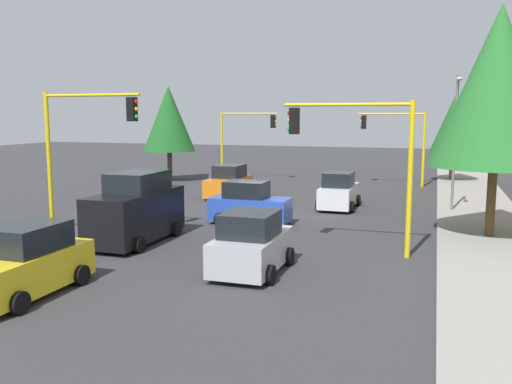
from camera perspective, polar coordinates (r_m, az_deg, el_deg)
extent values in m
plane|color=#353538|center=(27.27, 0.18, -2.50)|extent=(120.00, 120.00, 0.00)
cube|color=gray|center=(30.96, 22.07, -1.68)|extent=(80.00, 4.00, 0.15)
cube|color=silver|center=(18.07, -21.72, -8.55)|extent=(2.20, 0.36, 0.01)
cone|color=silver|center=(19.04, -19.20, -7.58)|extent=(0.01, 1.10, 1.10)
cylinder|color=yellow|center=(39.57, 17.09, 4.24)|extent=(0.18, 0.18, 5.21)
cylinder|color=yellow|center=(39.60, 13.95, 7.92)|extent=(0.12, 4.50, 0.12)
cube|color=black|center=(39.80, 11.19, 7.16)|extent=(0.36, 0.32, 0.96)
sphere|color=red|center=(39.82, 10.94, 7.60)|extent=(0.18, 0.18, 0.18)
sphere|color=yellow|center=(39.82, 10.93, 7.17)|extent=(0.18, 0.18, 0.18)
sphere|color=green|center=(39.83, 10.92, 6.74)|extent=(0.18, 0.18, 0.18)
cylinder|color=yellow|center=(19.63, 15.76, 1.19)|extent=(0.18, 0.18, 5.50)
cylinder|color=yellow|center=(19.73, 9.44, 8.99)|extent=(0.12, 4.50, 0.12)
cube|color=black|center=(20.11, 4.03, 7.40)|extent=(0.36, 0.32, 0.96)
sphere|color=red|center=(20.15, 3.53, 8.26)|extent=(0.18, 0.18, 0.18)
sphere|color=yellow|center=(20.15, 3.53, 7.41)|extent=(0.18, 0.18, 0.18)
sphere|color=green|center=(20.16, 3.52, 6.56)|extent=(0.18, 0.18, 0.18)
cylinder|color=yellow|center=(42.60, -3.58, 4.84)|extent=(0.18, 0.18, 5.23)
cylinder|color=yellow|center=(41.75, -0.71, 8.18)|extent=(0.12, 4.50, 0.12)
cube|color=black|center=(41.18, 1.80, 7.37)|extent=(0.36, 0.32, 0.96)
sphere|color=red|center=(41.12, 2.04, 7.78)|extent=(0.18, 0.18, 0.18)
sphere|color=yellow|center=(41.13, 2.04, 7.37)|extent=(0.18, 0.18, 0.18)
sphere|color=green|center=(41.13, 2.04, 6.95)|extent=(0.18, 0.18, 0.18)
cylinder|color=yellow|center=(25.17, -20.77, 2.93)|extent=(0.18, 0.18, 5.94)
cylinder|color=yellow|center=(23.75, -16.82, 9.65)|extent=(0.12, 4.50, 0.12)
cube|color=black|center=(22.71, -12.81, 8.42)|extent=(0.36, 0.32, 0.96)
sphere|color=red|center=(22.63, -12.44, 9.19)|extent=(0.18, 0.18, 0.18)
sphere|color=yellow|center=(22.62, -12.42, 8.43)|extent=(0.18, 0.18, 0.18)
sphere|color=green|center=(22.62, -12.39, 7.67)|extent=(0.18, 0.18, 0.18)
cylinder|color=slate|center=(29.54, 20.02, 4.67)|extent=(0.14, 0.14, 7.00)
cylinder|color=slate|center=(28.66, 20.39, 11.18)|extent=(1.80, 0.10, 0.10)
ellipsoid|color=silver|center=(27.75, 20.44, 10.98)|extent=(0.56, 0.28, 0.20)
cylinder|color=brown|center=(43.68, 19.75, 2.47)|extent=(0.36, 0.36, 2.21)
cone|color=#1E6023|center=(43.51, 19.95, 6.56)|extent=(3.54, 3.54, 4.42)
cylinder|color=brown|center=(42.33, -8.98, 2.85)|extent=(0.36, 0.36, 2.46)
cone|color=#1E6023|center=(42.17, -9.09, 7.58)|extent=(3.93, 3.93, 4.92)
cylinder|color=brown|center=(23.83, 23.32, -0.86)|extent=(0.36, 0.36, 3.14)
cone|color=#28752D|center=(23.61, 23.93, 10.03)|extent=(5.03, 5.03, 6.29)
cube|color=black|center=(22.00, -12.43, -2.35)|extent=(4.80, 1.90, 1.85)
cube|color=black|center=(22.01, -12.21, 1.09)|extent=(2.50, 1.67, 0.76)
cylinder|color=black|center=(20.40, -12.04, -5.42)|extent=(0.60, 0.20, 0.60)
cylinder|color=black|center=(21.47, -16.72, -4.91)|extent=(0.60, 0.20, 0.60)
cylinder|color=black|center=(22.95, -8.30, -3.83)|extent=(0.60, 0.20, 0.60)
cylinder|color=black|center=(23.91, -12.64, -3.46)|extent=(0.60, 0.20, 0.60)
cube|color=white|center=(29.70, 8.64, -0.37)|extent=(3.84, 1.64, 1.05)
cube|color=black|center=(29.39, 8.62, 1.33)|extent=(2.00, 1.45, 0.76)
cylinder|color=black|center=(31.07, 7.40, -0.70)|extent=(0.60, 0.20, 0.60)
cylinder|color=black|center=(30.79, 10.62, -0.85)|extent=(0.60, 0.20, 0.60)
cylinder|color=black|center=(28.76, 6.50, -1.39)|extent=(0.60, 0.20, 0.60)
cylinder|color=black|center=(28.46, 9.98, -1.56)|extent=(0.60, 0.20, 0.60)
cube|color=yellow|center=(16.64, -23.05, -7.59)|extent=(4.11, 1.78, 1.05)
cube|color=black|center=(16.58, -22.75, -4.41)|extent=(2.13, 1.57, 0.76)
cylinder|color=black|center=(15.23, -23.43, -10.57)|extent=(0.60, 0.20, 0.60)
cylinder|color=black|center=(17.12, -17.73, -8.25)|extent=(0.60, 0.20, 0.60)
cylinder|color=black|center=(18.27, -22.60, -7.46)|extent=(0.60, 0.20, 0.60)
cube|color=blue|center=(25.19, -0.61, -1.78)|extent=(1.61, 3.65, 1.05)
cube|color=black|center=(25.11, -1.01, 0.28)|extent=(1.42, 1.90, 0.76)
cylinder|color=black|center=(25.74, 2.40, -2.46)|extent=(0.20, 0.60, 0.60)
cylinder|color=black|center=(24.11, 1.27, -3.17)|extent=(0.20, 0.60, 0.60)
cylinder|color=black|center=(26.44, -2.33, -2.18)|extent=(0.20, 0.60, 0.60)
cylinder|color=black|center=(24.85, -3.73, -2.85)|extent=(0.20, 0.60, 0.60)
cube|color=#B2B5BA|center=(17.55, -0.45, -6.14)|extent=(3.60, 1.80, 1.05)
cube|color=black|center=(17.18, -0.65, -3.35)|extent=(1.87, 1.58, 0.76)
cylinder|color=black|center=(18.98, -2.12, -6.27)|extent=(0.60, 0.20, 0.60)
cylinder|color=black|center=(18.42, 3.52, -6.72)|extent=(0.60, 0.20, 0.60)
cylinder|color=black|center=(16.97, -4.77, -8.02)|extent=(0.60, 0.20, 0.60)
cylinder|color=black|center=(16.35, 1.50, -8.63)|extent=(0.60, 0.20, 0.60)
cube|color=orange|center=(33.24, -2.88, 0.61)|extent=(4.01, 1.74, 1.05)
cube|color=black|center=(33.32, -2.77, 2.19)|extent=(2.09, 1.53, 0.76)
cylinder|color=black|center=(31.82, -2.12, -0.43)|extent=(0.60, 0.20, 0.60)
cylinder|color=black|center=(32.51, -5.19, -0.28)|extent=(0.60, 0.20, 0.60)
cylinder|color=black|center=(34.14, -0.67, 0.15)|extent=(0.60, 0.20, 0.60)
cylinder|color=black|center=(34.78, -3.56, 0.28)|extent=(0.60, 0.20, 0.60)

